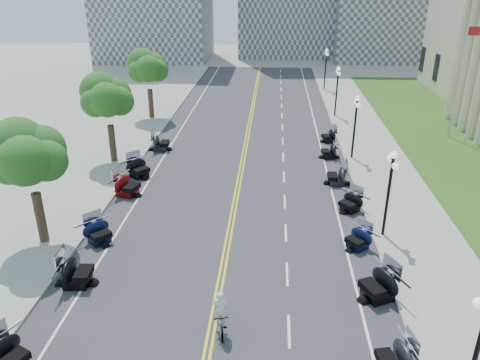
{
  "coord_description": "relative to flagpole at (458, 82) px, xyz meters",
  "views": [
    {
      "loc": [
        2.28,
        -19.22,
        13.54
      ],
      "look_at": [
        0.38,
        6.73,
        2.0
      ],
      "focal_mm": 35.0,
      "sensor_mm": 36.0,
      "label": 1
    }
  ],
  "objects": [
    {
      "name": "flagpole",
      "position": [
        0.0,
        0.0,
        0.0
      ],
      "size": [
        1.1,
        0.2,
        10.0
      ],
      "primitive_type": null,
      "color": "silver",
      "rests_on": "ground"
    },
    {
      "name": "motorcycle_s_7",
      "position": [
        -25.22,
        -13.78,
        -4.23
      ],
      "size": [
        2.71,
        2.71,
        1.54
      ],
      "primitive_type": null,
      "rotation": [
        0.0,
        0.0,
        1.29
      ],
      "color": "#590A0C",
      "rests_on": "road"
    },
    {
      "name": "street_lamp_3",
      "position": [
        -9.4,
        -6.0,
        -2.4
      ],
      "size": [
        0.5,
        1.2,
        4.9
      ],
      "primitive_type": null,
      "color": "black",
      "rests_on": "sidewalk_north"
    },
    {
      "name": "street_lamp_4",
      "position": [
        -9.4,
        6.0,
        -2.4
      ],
      "size": [
        0.5,
        1.2,
        4.9
      ],
      "primitive_type": null,
      "color": "black",
      "rests_on": "sidewalk_north"
    },
    {
      "name": "motorcycle_n_8",
      "position": [
        -11.14,
        -11.01,
        -4.28
      ],
      "size": [
        2.09,
        2.09,
        1.44
      ],
      "primitive_type": null,
      "rotation": [
        0.0,
        0.0,
        -1.58
      ],
      "color": "black",
      "rests_on": "road"
    },
    {
      "name": "motorcycle_s_5",
      "position": [
        -24.74,
        -23.53,
        -4.24
      ],
      "size": [
        2.33,
        2.33,
        1.53
      ],
      "primitive_type": null,
      "rotation": [
        0.0,
        0.0,
        1.64
      ],
      "color": "black",
      "rests_on": "road"
    },
    {
      "name": "lane_dash_6",
      "position": [
        -14.8,
        -22.0,
        -4.99
      ],
      "size": [
        0.12,
        2.0,
        0.0
      ],
      "primitive_type": "cube",
      "color": "white",
      "rests_on": "road"
    },
    {
      "name": "lawn",
      "position": [
        -0.5,
        -4.0,
        -4.95
      ],
      "size": [
        9.0,
        60.0,
        0.1
      ],
      "primitive_type": "cube",
      "color": "#356023",
      "rests_on": "ground"
    },
    {
      "name": "lane_dash_14",
      "position": [
        -14.8,
        10.0,
        -4.99
      ],
      "size": [
        0.12,
        2.0,
        0.0
      ],
      "primitive_type": "cube",
      "color": "white",
      "rests_on": "road"
    },
    {
      "name": "centerline_yellow_a",
      "position": [
        -18.12,
        -12.0,
        -4.99
      ],
      "size": [
        0.12,
        90.0,
        0.0
      ],
      "primitive_type": "cube",
      "color": "yellow",
      "rests_on": "road"
    },
    {
      "name": "motorcycle_s_9",
      "position": [
        -24.98,
        -5.12,
        -4.25
      ],
      "size": [
        2.29,
        2.29,
        1.49
      ],
      "primitive_type": null,
      "rotation": [
        0.0,
        0.0,
        1.65
      ],
      "color": "black",
      "rests_on": "road"
    },
    {
      "name": "street_lamp_5",
      "position": [
        -9.4,
        18.0,
        -2.4
      ],
      "size": [
        0.5,
        1.2,
        4.9
      ],
      "primitive_type": null,
      "color": "black",
      "rests_on": "sidewalk_north"
    },
    {
      "name": "edge_line_north",
      "position": [
        -11.6,
        -12.0,
        -4.99
      ],
      "size": [
        0.12,
        90.0,
        0.0
      ],
      "primitive_type": "cube",
      "color": "white",
      "rests_on": "road"
    },
    {
      "name": "motorcycle_n_5",
      "position": [
        -10.75,
        -23.52,
        -4.22
      ],
      "size": [
        2.99,
        2.99,
        1.56
      ],
      "primitive_type": null,
      "rotation": [
        0.0,
        0.0,
        -1.11
      ],
      "color": "black",
      "rests_on": "road"
    },
    {
      "name": "lane_dash_7",
      "position": [
        -14.8,
        -18.0,
        -4.99
      ],
      "size": [
        0.12,
        2.0,
        0.0
      ],
      "primitive_type": "cube",
      "color": "white",
      "rests_on": "road"
    },
    {
      "name": "lane_dash_12",
      "position": [
        -14.8,
        2.0,
        -4.99
      ],
      "size": [
        0.12,
        2.0,
        0.0
      ],
      "primitive_type": "cube",
      "color": "white",
      "rests_on": "road"
    },
    {
      "name": "motorcycle_n_4",
      "position": [
        -10.97,
        -27.84,
        -4.33
      ],
      "size": [
        2.28,
        2.28,
        1.35
      ],
      "primitive_type": null,
      "rotation": [
        0.0,
        0.0,
        -1.37
      ],
      "color": "black",
      "rests_on": "road"
    },
    {
      "name": "sidewalk_north",
      "position": [
        -7.5,
        -12.0,
        -4.92
      ],
      "size": [
        5.0,
        90.0,
        0.15
      ],
      "primitive_type": "cube",
      "color": "#9E9991",
      "rests_on": "ground"
    },
    {
      "name": "lane_dash_16",
      "position": [
        -14.8,
        18.0,
        -4.99
      ],
      "size": [
        0.12,
        2.0,
        0.0
      ],
      "primitive_type": "cube",
      "color": "white",
      "rests_on": "road"
    },
    {
      "name": "motorcycle_n_10",
      "position": [
        -10.8,
        -1.98,
        -4.38
      ],
      "size": [
        2.17,
        2.17,
        1.24
      ],
      "primitive_type": null,
      "rotation": [
        0.0,
        0.0,
        -1.3
      ],
      "color": "black",
      "rests_on": "road"
    },
    {
      "name": "road",
      "position": [
        -18.0,
        -12.0,
        -5.0
      ],
      "size": [
        16.0,
        90.0,
        0.01
      ],
      "primitive_type": "cube",
      "color": "#333335",
      "rests_on": "ground"
    },
    {
      "name": "lane_dash_13",
      "position": [
        -14.8,
        6.0,
        -4.99
      ],
      "size": [
        0.12,
        2.0,
        0.0
      ],
      "primitive_type": "cube",
      "color": "white",
      "rests_on": "road"
    },
    {
      "name": "tree_3",
      "position": [
        -28.0,
        -8.0,
        -0.25
      ],
      "size": [
        4.8,
        4.8,
        9.2
      ],
      "primitive_type": null,
      "color": "#235619",
      "rests_on": "sidewalk_south"
    },
    {
      "name": "motorcycle_s_8",
      "position": [
        -25.29,
        -10.69,
        -4.26
      ],
      "size": [
        2.97,
        2.97,
        1.47
      ],
      "primitive_type": null,
      "rotation": [
        0.0,
        0.0,
        0.83
      ],
      "color": "black",
      "rests_on": "road"
    },
    {
      "name": "cyclist_rider",
      "position": [
        -17.61,
        -26.25,
        -3.05
      ],
      "size": [
        0.6,
        0.39,
        1.65
      ],
      "primitive_type": "imported",
      "rotation": [
        0.0,
        0.0,
        3.14
      ],
      "color": "white",
      "rests_on": "bicycle"
    },
    {
      "name": "motorcycle_s_6",
      "position": [
        -25.04,
        -19.72,
        -4.32
      ],
      "size": [
        2.75,
        2.75,
        1.36
      ],
      "primitive_type": null,
      "rotation": [
        0.0,
        0.0,
        0.8
      ],
      "color": "black",
      "rests_on": "road"
    },
    {
      "name": "centerline_yellow_b",
      "position": [
        -17.88,
        -12.0,
        -4.99
      ],
      "size": [
        0.12,
        90.0,
        0.0
      ],
      "primitive_type": "cube",
      "color": "yellow",
      "rests_on": "road"
    },
    {
      "name": "edge_line_south",
      "position": [
        -24.4,
        -12.0,
        -4.99
      ],
      "size": [
        0.12,
        90.0,
        0.0
      ],
      "primitive_type": "cube",
      "color": "white",
      "rests_on": "road"
    },
    {
      "name": "lane_dash_10",
      "position": [
        -14.8,
        -6.0,
        -4.99
      ],
      "size": [
        0.12,
        2.0,
        0.0
      ],
      "primitive_type": "cube",
      "color": "white",
      "rests_on": "road"
    },
    {
      "name": "lane_dash_17",
      "position": [
        -14.8,
        22.0,
        -4.99
      ],
      "size": [
        0.12,
        2.0,
        0.0
      ],
      "primitive_type": "cube",
      "color": "white",
      "rests_on": "road"
    },
    {
      "name": "motorcycle_s_4",
      "position": [
        -25.24,
        -28.8,
        -4.28
      ],
      "size": [
        2.74,
        2.74,
        1.44
      ],
      "primitive_type": null,
      "rotation": [
        0.0,
        0.0,
        1.13
      ],
      "color": "black",
      "rests_on": "road"
    },
    {
      "name": "tree_2",
      "position": [
        -28.0,
        -20.0,
        -0.25
      ],
      "size": [
        4.8,
        4.8,
        9.2
      ],
      "primitive_type": null,
      "color": "#235619",
      "rests_on": "sidewalk_south"
    },
    {
      "name": "lane_dash_8",
      "position": [
        -14.8,
        -14.0,
        -4.99
      ],
      "size": [
        0.12,
        2.0,
        0.0
      ],
      "primitive_type": "cube",
      "color": "white",
      "rests_on": "road"
    },
    {
      "name": "lane_dash_19",
      "position": [
        -14.8,
        30.0,
        -4.99
      ],
      "size": [
        0.12,
        2.0,
        0.0
      ],
      "primitive_type": "cube",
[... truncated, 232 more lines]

